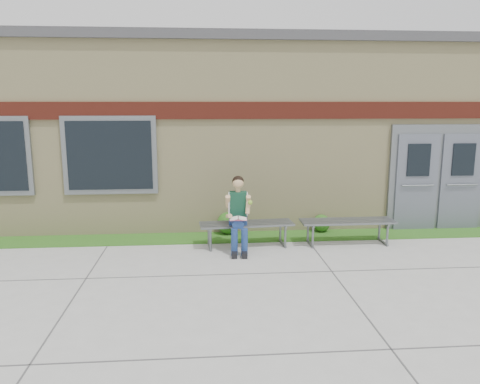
{
  "coord_description": "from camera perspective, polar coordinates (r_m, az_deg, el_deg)",
  "views": [
    {
      "loc": [
        -1.11,
        -6.73,
        2.78
      ],
      "look_at": [
        -0.44,
        1.7,
        1.14
      ],
      "focal_mm": 35.0,
      "sensor_mm": 36.0,
      "label": 1
    }
  ],
  "objects": [
    {
      "name": "shrub_east",
      "position": [
        10.24,
        9.89,
        -3.76
      ],
      "size": [
        0.37,
        0.37,
        0.37
      ],
      "primitive_type": "sphere",
      "color": "#205416",
      "rests_on": "grass_strip"
    },
    {
      "name": "ground",
      "position": [
        7.37,
        4.53,
        -11.22
      ],
      "size": [
        80.0,
        80.0,
        0.0
      ],
      "primitive_type": "plane",
      "color": "#9E9E99",
      "rests_on": "ground"
    },
    {
      "name": "grass_strip",
      "position": [
        9.8,
        2.13,
        -5.46
      ],
      "size": [
        16.0,
        0.8,
        0.02
      ],
      "primitive_type": "cube",
      "color": "#205416",
      "rests_on": "ground"
    },
    {
      "name": "school_building",
      "position": [
        12.79,
        0.41,
        7.93
      ],
      "size": [
        16.2,
        6.22,
        4.2
      ],
      "color": "beige",
      "rests_on": "ground"
    },
    {
      "name": "girl",
      "position": [
        8.79,
        -0.2,
        -2.51
      ],
      "size": [
        0.5,
        0.85,
        1.41
      ],
      "rotation": [
        0.0,
        0.0,
        -0.07
      ],
      "color": "navy",
      "rests_on": "ground"
    },
    {
      "name": "bench_left",
      "position": [
        9.1,
        0.81,
        -4.44
      ],
      "size": [
        1.84,
        0.63,
        0.47
      ],
      "rotation": [
        0.0,
        0.0,
        0.07
      ],
      "color": "slate",
      "rests_on": "ground"
    },
    {
      "name": "shrub_mid",
      "position": [
        9.92,
        -1.48,
        -3.8
      ],
      "size": [
        0.46,
        0.46,
        0.46
      ],
      "primitive_type": "sphere",
      "color": "#205416",
      "rests_on": "grass_strip"
    },
    {
      "name": "bench_right",
      "position": [
        9.49,
        12.95,
        -4.02
      ],
      "size": [
        1.85,
        0.52,
        0.48
      ],
      "rotation": [
        0.0,
        0.0,
        0.0
      ],
      "color": "slate",
      "rests_on": "ground"
    }
  ]
}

